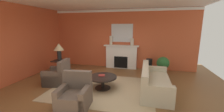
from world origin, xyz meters
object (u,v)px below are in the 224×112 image
object	(u,v)px
sofa	(154,83)
vase_mantel_right	(132,42)
coffee_table	(103,79)
vase_mantel_left	(111,40)
table_lamp	(59,49)
mantel_mirror	(122,33)
armchair_near_window	(58,76)
fireplace	(121,57)
armchair_facing_fireplace	(75,97)
vase_tall_corner	(149,65)
side_table	(60,67)
potted_plant	(163,64)

from	to	relation	value
sofa	vase_mantel_right	distance (m)	2.87
coffee_table	vase_mantel_left	world-z (taller)	vase_mantel_left
table_lamp	vase_mantel_left	world-z (taller)	vase_mantel_left
mantel_mirror	armchair_near_window	bearing A→B (deg)	-124.93
vase_mantel_right	mantel_mirror	bearing A→B (deg)	162.82
fireplace	coffee_table	size ratio (longest dim) A/B	1.80
fireplace	armchair_facing_fireplace	size ratio (longest dim) A/B	1.89
table_lamp	vase_mantel_left	distance (m)	2.60
fireplace	armchair_near_window	size ratio (longest dim) A/B	1.89
sofa	vase_mantel_left	bearing A→B (deg)	130.96
armchair_facing_fireplace	vase_tall_corner	size ratio (longest dim) A/B	1.47
mantel_mirror	vase_mantel_left	world-z (taller)	mantel_mirror
vase_mantel_right	coffee_table	bearing A→B (deg)	-105.55
side_table	table_lamp	xyz separation A→B (m)	(0.00, 0.00, 0.82)
vase_mantel_left	vase_mantel_right	size ratio (longest dim) A/B	1.36
vase_tall_corner	vase_mantel_right	world-z (taller)	vase_mantel_right
vase_mantel_left	vase_mantel_right	distance (m)	1.10
mantel_mirror	coffee_table	world-z (taller)	mantel_mirror
fireplace	table_lamp	world-z (taller)	table_lamp
armchair_near_window	side_table	world-z (taller)	armchair_near_window
coffee_table	vase_tall_corner	world-z (taller)	vase_tall_corner
coffee_table	potted_plant	size ratio (longest dim) A/B	1.20
armchair_facing_fireplace	side_table	bearing A→B (deg)	130.70
armchair_near_window	vase_mantel_left	size ratio (longest dim) A/B	2.02
armchair_near_window	coffee_table	size ratio (longest dim) A/B	0.95
sofa	side_table	size ratio (longest dim) A/B	3.00
coffee_table	vase_mantel_right	xyz separation A→B (m)	(0.73, 2.64, 1.07)
sofa	potted_plant	size ratio (longest dim) A/B	2.53
mantel_mirror	table_lamp	xyz separation A→B (m)	(-2.46, -1.91, -0.62)
armchair_near_window	vase_tall_corner	world-z (taller)	armchair_near_window
table_lamp	vase_tall_corner	world-z (taller)	table_lamp
mantel_mirror	table_lamp	world-z (taller)	mantel_mirror
mantel_mirror	coffee_table	bearing A→B (deg)	-93.74
vase_mantel_left	potted_plant	bearing A→B (deg)	-11.80
armchair_near_window	potted_plant	world-z (taller)	armchair_near_window
coffee_table	table_lamp	distance (m)	2.60
vase_mantel_left	mantel_mirror	bearing A→B (deg)	17.18
coffee_table	side_table	size ratio (longest dim) A/B	1.43
armchair_facing_fireplace	fireplace	bearing A→B (deg)	82.10
sofa	side_table	distance (m)	4.10
sofa	table_lamp	size ratio (longest dim) A/B	2.80
fireplace	vase_mantel_right	bearing A→B (deg)	-5.16
sofa	vase_tall_corner	xyz separation A→B (m)	(-0.14, 2.19, 0.03)
armchair_facing_fireplace	sofa	bearing A→B (deg)	35.42
potted_plant	vase_tall_corner	bearing A→B (deg)	154.29
fireplace	vase_mantel_left	distance (m)	1.04
armchair_facing_fireplace	potted_plant	bearing A→B (deg)	52.90
armchair_near_window	armchair_facing_fireplace	bearing A→B (deg)	-42.79
fireplace	armchair_facing_fireplace	bearing A→B (deg)	-97.90
vase_mantel_left	armchair_facing_fireplace	bearing A→B (deg)	-90.08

